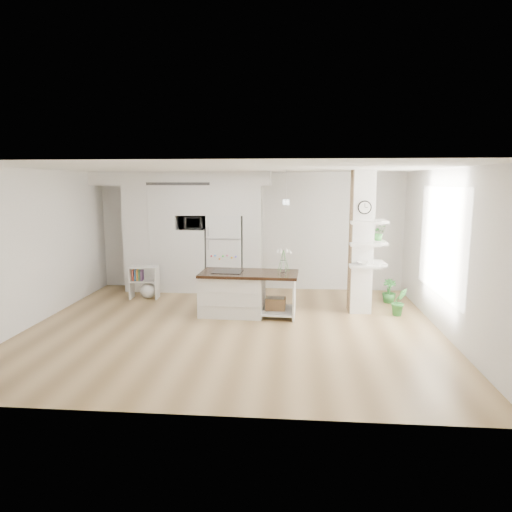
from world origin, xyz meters
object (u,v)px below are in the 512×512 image
(refrigerator, at_px, (226,253))
(bookshelf, at_px, (146,284))
(kitchen_island, at_px, (239,292))
(floor_plant_a, at_px, (399,302))

(refrigerator, relative_size, bookshelf, 2.50)
(refrigerator, distance_m, bookshelf, 1.91)
(refrigerator, height_order, kitchen_island, refrigerator)
(refrigerator, distance_m, kitchen_island, 1.99)
(kitchen_island, relative_size, bookshelf, 2.64)
(kitchen_island, height_order, floor_plant_a, kitchen_island)
(kitchen_island, height_order, bookshelf, kitchen_island)
(kitchen_island, relative_size, floor_plant_a, 3.46)
(refrigerator, height_order, bookshelf, refrigerator)
(kitchen_island, xyz_separation_m, bookshelf, (-2.14, 1.03, -0.12))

